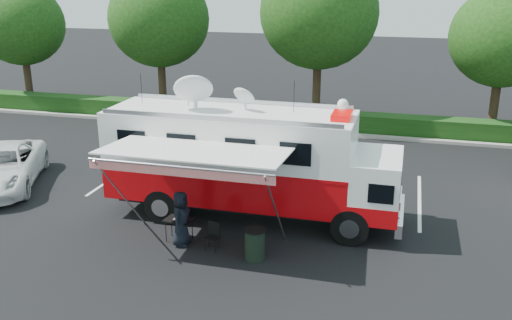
{
  "coord_description": "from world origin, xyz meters",
  "views": [
    {
      "loc": [
        4.77,
        -17.13,
        7.92
      ],
      "look_at": [
        0.0,
        0.5,
        1.9
      ],
      "focal_mm": 40.0,
      "sensor_mm": 36.0,
      "label": 1
    }
  ],
  "objects_px": {
    "white_suv": "(4,186)",
    "folding_table": "(179,221)",
    "command_truck": "(250,161)",
    "trash_bin": "(255,244)"
  },
  "relations": [
    {
      "from": "folding_table",
      "to": "trash_bin",
      "type": "relative_size",
      "value": 0.97
    },
    {
      "from": "white_suv",
      "to": "folding_table",
      "type": "distance_m",
      "value": 8.86
    },
    {
      "from": "command_truck",
      "to": "folding_table",
      "type": "height_order",
      "value": "command_truck"
    },
    {
      "from": "command_truck",
      "to": "trash_bin",
      "type": "xyz_separation_m",
      "value": [
        0.95,
        -2.81,
        -1.53
      ]
    },
    {
      "from": "command_truck",
      "to": "folding_table",
      "type": "distance_m",
      "value": 3.09
    },
    {
      "from": "folding_table",
      "to": "command_truck",
      "type": "bearing_deg",
      "value": 54.18
    },
    {
      "from": "white_suv",
      "to": "folding_table",
      "type": "xyz_separation_m",
      "value": [
        8.44,
        -2.63,
        0.67
      ]
    },
    {
      "from": "white_suv",
      "to": "folding_table",
      "type": "relative_size",
      "value": 6.23
    },
    {
      "from": "command_truck",
      "to": "trash_bin",
      "type": "distance_m",
      "value": 3.34
    },
    {
      "from": "folding_table",
      "to": "trash_bin",
      "type": "height_order",
      "value": "trash_bin"
    }
  ]
}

